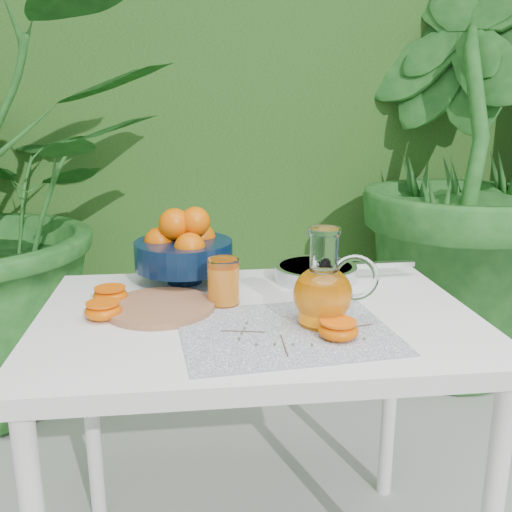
{
  "coord_description": "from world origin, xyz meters",
  "views": [
    {
      "loc": [
        -0.11,
        -1.2,
        1.22
      ],
      "look_at": [
        0.04,
        0.05,
        0.88
      ],
      "focal_mm": 40.0,
      "sensor_mm": 36.0,
      "label": 1
    }
  ],
  "objects": [
    {
      "name": "thyme_sprigs",
      "position": [
        0.1,
        -0.12,
        0.76
      ],
      "size": [
        0.33,
        0.19,
        0.01
      ],
      "color": "brown",
      "rests_on": "white_table"
    },
    {
      "name": "cutting_board",
      "position": [
        -0.18,
        0.07,
        0.76
      ],
      "size": [
        0.28,
        0.28,
        0.02
      ],
      "primitive_type": "cylinder",
      "rotation": [
        0.0,
        0.0,
        -0.12
      ],
      "color": "#996645",
      "rests_on": "white_table"
    },
    {
      "name": "juice_pitcher",
      "position": [
        0.17,
        -0.06,
        0.83
      ],
      "size": [
        0.19,
        0.15,
        0.21
      ],
      "color": "white",
      "rests_on": "white_table"
    },
    {
      "name": "orange_halves",
      "position": [
        -0.14,
        0.01,
        0.77
      ],
      "size": [
        0.59,
        0.38,
        0.04
      ],
      "color": "#CF5602",
      "rests_on": "white_table"
    },
    {
      "name": "placemat",
      "position": [
        0.09,
        -0.09,
        0.75
      ],
      "size": [
        0.47,
        0.38,
        0.0
      ],
      "primitive_type": "cube",
      "rotation": [
        0.0,
        0.0,
        0.1
      ],
      "color": "#0B1A41",
      "rests_on": "white_table"
    },
    {
      "name": "white_table",
      "position": [
        0.04,
        0.03,
        0.67
      ],
      "size": [
        1.0,
        0.7,
        0.75
      ],
      "color": "white",
      "rests_on": "ground"
    },
    {
      "name": "saute_pan",
      "position": [
        0.23,
        0.26,
        0.77
      ],
      "size": [
        0.4,
        0.23,
        0.04
      ],
      "color": "silver",
      "rests_on": "white_table"
    },
    {
      "name": "hedge_backdrop",
      "position": [
        0.06,
        2.06,
        1.19
      ],
      "size": [
        8.0,
        1.65,
        2.5
      ],
      "color": "#1D4B15",
      "rests_on": "ground"
    },
    {
      "name": "juice_tumbler",
      "position": [
        -0.03,
        0.09,
        0.81
      ],
      "size": [
        0.09,
        0.09,
        0.11
      ],
      "color": "white",
      "rests_on": "white_table"
    },
    {
      "name": "fruit_bowl",
      "position": [
        -0.13,
        0.29,
        0.84
      ],
      "size": [
        0.32,
        0.32,
        0.21
      ],
      "color": "black",
      "rests_on": "white_table"
    },
    {
      "name": "potted_plant_right",
      "position": [
        1.06,
        1.26,
        0.97
      ],
      "size": [
        2.15,
        2.15,
        1.94
      ],
      "primitive_type": "imported",
      "rotation": [
        0.0,
        0.0,
        1.69
      ],
      "color": "#1B501B",
      "rests_on": "ground"
    }
  ]
}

